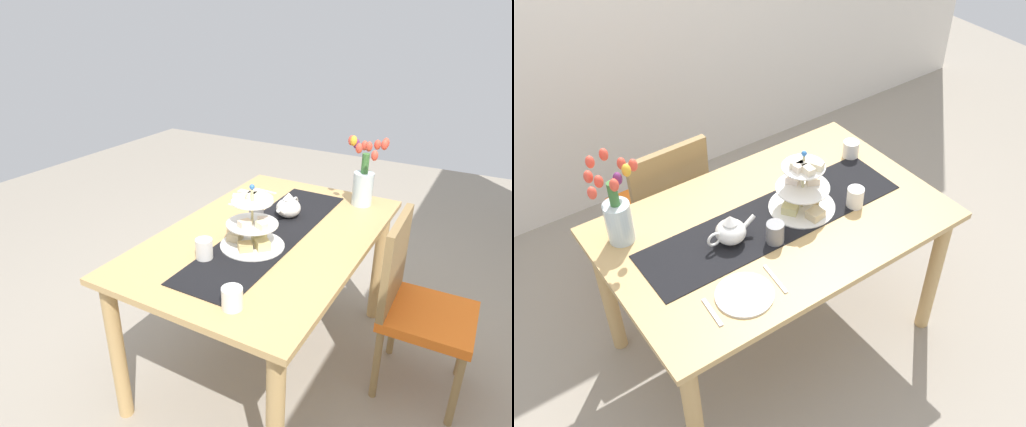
# 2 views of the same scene
# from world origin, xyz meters

# --- Properties ---
(ground_plane) EXTENTS (8.00, 8.00, 0.00)m
(ground_plane) POSITION_xyz_m (0.00, 0.00, 0.00)
(ground_plane) COLOR gray
(dining_table) EXTENTS (1.49, 0.94, 0.78)m
(dining_table) POSITION_xyz_m (0.00, 0.00, 0.66)
(dining_table) COLOR tan
(dining_table) RESTS_ON ground_plane
(chair_left) EXTENTS (0.43, 0.43, 0.91)m
(chair_left) POSITION_xyz_m (-0.21, 0.70, 0.50)
(chair_left) COLOR olive
(chair_left) RESTS_ON ground_plane
(table_runner) EXTENTS (1.23, 0.32, 0.00)m
(table_runner) POSITION_xyz_m (0.00, 0.01, 0.78)
(table_runner) COLOR black
(table_runner) RESTS_ON dining_table
(tiered_cake_stand) EXTENTS (0.30, 0.30, 0.30)m
(tiered_cake_stand) POSITION_xyz_m (0.15, -0.00, 0.87)
(tiered_cake_stand) COLOR beige
(tiered_cake_stand) RESTS_ON table_runner
(teapot) EXTENTS (0.24, 0.13, 0.14)m
(teapot) POSITION_xyz_m (-0.22, 0.00, 0.84)
(teapot) COLOR white
(teapot) RESTS_ON table_runner
(tulip_vase) EXTENTS (0.22, 0.23, 0.40)m
(tulip_vase) POSITION_xyz_m (-0.59, 0.28, 0.94)
(tulip_vase) COLOR silver
(tulip_vase) RESTS_ON dining_table
(cream_jug) EXTENTS (0.08, 0.08, 0.08)m
(cream_jug) POSITION_xyz_m (0.60, 0.18, 0.82)
(cream_jug) COLOR white
(cream_jug) RESTS_ON dining_table
(dinner_plate_left) EXTENTS (0.23, 0.23, 0.01)m
(dinner_plate_left) POSITION_xyz_m (-0.35, -0.29, 0.78)
(dinner_plate_left) COLOR white
(dinner_plate_left) RESTS_ON dining_table
(fork_left) EXTENTS (0.03, 0.15, 0.01)m
(fork_left) POSITION_xyz_m (-0.49, -0.29, 0.78)
(fork_left) COLOR silver
(fork_left) RESTS_ON dining_table
(knife_left) EXTENTS (0.03, 0.17, 0.01)m
(knife_left) POSITION_xyz_m (-0.20, -0.29, 0.78)
(knife_left) COLOR silver
(knife_left) RESTS_ON dining_table
(mug_grey) EXTENTS (0.08, 0.08, 0.09)m
(mug_grey) POSITION_xyz_m (-0.07, -0.11, 0.83)
(mug_grey) COLOR slate
(mug_grey) RESTS_ON table_runner
(mug_white_text) EXTENTS (0.08, 0.08, 0.09)m
(mug_white_text) POSITION_xyz_m (0.36, -0.13, 0.83)
(mug_white_text) COLOR white
(mug_white_text) RESTS_ON dining_table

